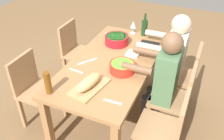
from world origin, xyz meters
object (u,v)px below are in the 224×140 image
cutting_board (89,87)px  bread_loaf (89,82)px  beer_bottle (48,83)px  chair_near_left (168,128)px  dining_table (112,69)px  chair_far_left (34,87)px  serving_bowl_greens (117,39)px  napkin_stack (133,54)px  diner_near_right (172,56)px  wine_glass (133,25)px  chair_far_right (75,49)px  chair_near_center (178,98)px  chair_near_right (185,75)px  serving_bowl_salad (122,67)px  diner_near_center (163,77)px  wine_bottle (144,27)px

cutting_board → bread_loaf: 0.06m
beer_bottle → chair_near_left: bearing=-76.7°
dining_table → bread_loaf: bearing=178.5°
chair_far_left → serving_bowl_greens: size_ratio=3.01×
dining_table → napkin_stack: 0.29m
chair_far_left → diner_near_right: bearing=-55.4°
serving_bowl_greens → wine_glass: size_ratio=1.70×
chair_far_left → wine_glass: (1.19, -0.72, 0.37)m
chair_far_right → chair_near_center: bearing=-106.8°
diner_near_right → napkin_stack: diner_near_right is taller
chair_near_left → bread_loaf: (-0.05, 0.76, 0.32)m
chair_far_right → chair_near_right: 1.49m
wine_glass → diner_near_right: bearing=-116.2°
chair_near_right → chair_near_center: bearing=180.0°
dining_table → serving_bowl_salad: serving_bowl_salad is taller
chair_near_center → chair_near_left: size_ratio=1.00×
serving_bowl_salad → chair_near_center: bearing=-77.5°
diner_near_center → serving_bowl_greens: bearing=59.7°
wine_glass → napkin_stack: (-0.51, -0.18, -0.10)m
wine_bottle → diner_near_center: bearing=-149.7°
chair_near_left → beer_bottle: 1.15m
diner_near_right → chair_near_left: size_ratio=1.41×
chair_near_right → wine_bottle: 0.78m
dining_table → chair_near_left: 0.88m
diner_near_right → dining_table: bearing=128.8°
chair_near_right → chair_near_left: (-0.90, 0.00, 0.00)m
chair_near_center → dining_table: bearing=90.0°
serving_bowl_greens → wine_glass: 0.36m
serving_bowl_salad → bread_loaf: 0.41m
serving_bowl_salad → beer_bottle: size_ratio=1.17×
dining_table → wine_glass: 0.77m
chair_far_right → chair_near_right: same height
chair_far_right → beer_bottle: (-1.15, -0.43, 0.37)m
cutting_board → wine_bottle: 1.25m
diner_near_right → chair_near_left: bearing=-168.5°
dining_table → bread_loaf: 0.52m
chair_near_right → serving_bowl_salad: bearing=135.1°
serving_bowl_greens → cutting_board: bearing=-173.9°
serving_bowl_salad → wine_bottle: wine_bottle is taller
chair_far_left → serving_bowl_salad: size_ratio=3.32×
chair_near_center → cutting_board: chair_near_center is taller
dining_table → chair_far_left: 0.88m
chair_far_left → chair_near_left: (0.00, -1.49, 0.00)m
diner_near_center → cutting_board: diner_near_center is taller
cutting_board → bread_loaf: bread_loaf is taller
serving_bowl_salad → serving_bowl_greens: bearing=27.9°
dining_table → napkin_stack: napkin_stack is taller
dining_table → serving_bowl_salad: 0.26m
beer_bottle → diner_near_center: bearing=-51.2°
dining_table → diner_near_center: (0.00, -0.56, 0.05)m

